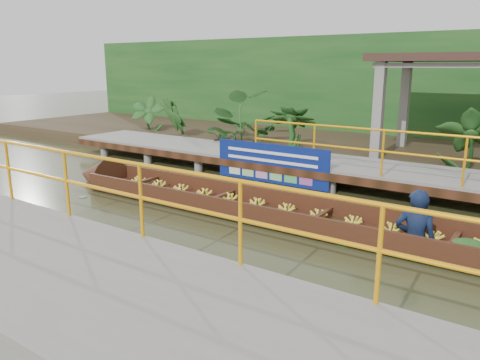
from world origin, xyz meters
The scene contains 9 objects.
ground centered at (0.00, 0.00, 0.00)m, with size 80.00×80.00×0.00m, color #33381C.
land_strip centered at (0.00, 7.50, 0.23)m, with size 30.00×8.00×0.45m, color #2E2617.
far_dock centered at (0.02, 3.43, 0.48)m, with size 16.00×2.06×1.66m.
near_dock centered at (1.00, -4.20, 0.30)m, with size 18.00×2.40×1.73m.
pavilion centered at (3.00, 6.30, 2.82)m, with size 4.40×3.00×3.00m.
foliage_backdrop centered at (0.00, 10.00, 2.00)m, with size 30.00×0.80×4.00m, color #154217.
vendor_boat centered at (1.05, 0.26, 0.24)m, with size 11.21×1.27×2.29m.
blue_banner centered at (-0.51, 2.48, 0.56)m, with size 3.13×0.04×0.98m.
tropical_plants centered at (-1.75, 5.30, 1.07)m, with size 13.99×0.99×1.24m.
Camera 1 is at (5.26, -7.19, 2.90)m, focal length 35.00 mm.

